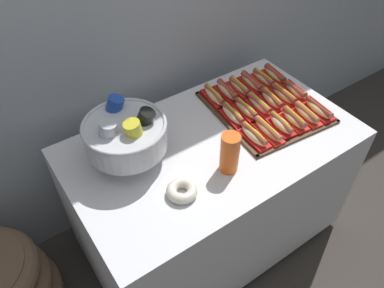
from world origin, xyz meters
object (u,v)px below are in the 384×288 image
at_px(hot_dog_15, 252,83).
at_px(hot_dog_5, 319,109).
at_px(hot_dog_17, 275,75).
at_px(donut, 182,191).
at_px(hot_dog_2, 281,125).
at_px(serving_tray, 265,107).
at_px(hot_dog_12, 214,96).
at_px(hot_dog_13, 227,91).
at_px(hot_dog_1, 268,131).
at_px(hot_dog_4, 306,114).
at_px(hot_dog_16, 263,79).
at_px(hot_dog_6, 233,115).
at_px(hot_dog_14, 239,87).
at_px(cup_stack, 230,153).
at_px(hot_dog_8, 259,105).
at_px(hot_dog_7, 246,110).
at_px(buffet_table, 211,190).
at_px(hot_dog_11, 295,91).
at_px(punch_bowl, 125,134).
at_px(hot_dog_3, 294,119).
at_px(hot_dog_0, 254,136).
at_px(hot_dog_10, 284,95).
at_px(hot_dog_9, 272,100).

bearing_deg(hot_dog_15, hot_dog_5, -70.72).
relative_size(hot_dog_17, donut, 1.43).
relative_size(hot_dog_2, hot_dog_17, 0.91).
distance_m(serving_tray, hot_dog_12, 0.25).
bearing_deg(hot_dog_13, hot_dog_1, -95.17).
xyz_separation_m(hot_dog_4, hot_dog_15, (-0.04, 0.34, 0.00)).
relative_size(hot_dog_4, hot_dog_5, 1.00).
bearing_deg(hot_dog_16, hot_dog_6, -156.36).
distance_m(hot_dog_4, hot_dog_14, 0.36).
relative_size(hot_dog_1, donut, 1.52).
relative_size(cup_stack, donut, 1.49).
distance_m(hot_dog_8, hot_dog_16, 0.22).
relative_size(serving_tray, hot_dog_14, 3.30).
bearing_deg(hot_dog_5, hot_dog_15, 109.28).
xyz_separation_m(hot_dog_1, hot_dog_12, (-0.04, 0.34, 0.00)).
height_order(hot_dog_7, hot_dog_14, same).
bearing_deg(hot_dog_14, hot_dog_8, -95.17).
bearing_deg(hot_dog_17, buffet_table, -160.93).
bearing_deg(hot_dog_17, hot_dog_8, -148.91).
relative_size(serving_tray, hot_dog_6, 3.18).
xyz_separation_m(hot_dog_6, hot_dog_11, (0.37, -0.03, 0.00)).
distance_m(buffet_table, hot_dog_4, 0.60).
bearing_deg(cup_stack, buffet_table, 73.39).
distance_m(cup_stack, donut, 0.24).
bearing_deg(donut, hot_dog_14, 32.34).
xyz_separation_m(punch_bowl, donut, (0.08, -0.29, -0.12)).
relative_size(hot_dog_4, hot_dog_12, 0.96).
bearing_deg(hot_dog_8, hot_dog_3, -70.72).
height_order(hot_dog_0, hot_dog_1, hot_dog_0).
bearing_deg(hot_dog_13, hot_dog_3, -70.72).
bearing_deg(hot_dog_14, hot_dog_6, -137.44).
xyz_separation_m(hot_dog_0, hot_dog_17, (0.40, 0.29, -0.00)).
height_order(hot_dog_2, hot_dog_4, same).
relative_size(buffet_table, hot_dog_1, 7.00).
xyz_separation_m(hot_dog_5, hot_dog_10, (-0.06, 0.17, 0.00)).
distance_m(serving_tray, hot_dog_10, 0.12).
relative_size(hot_dog_9, punch_bowl, 0.49).
bearing_deg(hot_dog_10, punch_bowl, 174.14).
bearing_deg(hot_dog_4, hot_dog_10, 84.83).
bearing_deg(hot_dog_5, punch_bowl, 163.76).
xyz_separation_m(hot_dog_2, hot_dog_16, (0.18, 0.32, 0.00)).
xyz_separation_m(hot_dog_7, punch_bowl, (-0.59, 0.06, 0.11)).
xyz_separation_m(hot_dog_1, hot_dog_2, (0.07, -0.01, 0.00)).
height_order(hot_dog_2, hot_dog_15, hot_dog_15).
bearing_deg(hot_dog_14, hot_dog_17, -5.17).
bearing_deg(hot_dog_2, hot_dog_12, 109.28).
distance_m(hot_dog_6, cup_stack, 0.31).
xyz_separation_m(hot_dog_8, hot_dog_11, (0.22, -0.02, 0.00)).
bearing_deg(hot_dog_6, hot_dog_5, -28.92).
bearing_deg(hot_dog_4, hot_dog_2, 174.83).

